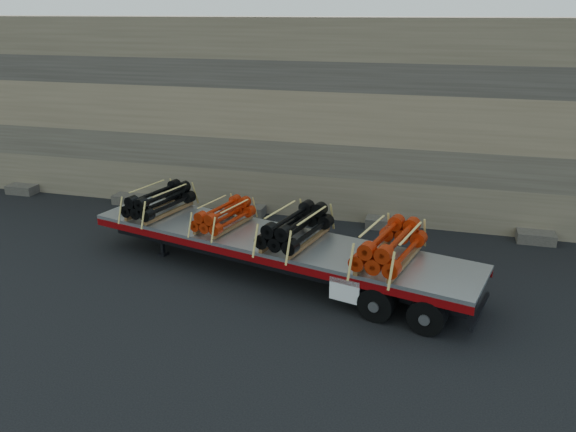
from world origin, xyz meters
name	(u,v)px	position (x,y,z in m)	size (l,w,h in m)	color
ground	(295,279)	(0.00, 0.00, 0.00)	(120.00, 120.00, 0.00)	black
rock_wall	(339,117)	(0.00, 6.50, 3.50)	(44.00, 3.00, 7.00)	#7A6B54
trailer	(274,256)	(-0.64, 0.11, 0.58)	(11.60, 2.23, 1.16)	#BABDC3
bundle_front	(159,201)	(-4.70, 1.10, 1.56)	(1.12, 2.25, 0.80)	black
bundle_midfront	(224,216)	(-2.30, 0.51, 1.51)	(0.99, 1.98, 0.70)	#AB2409
bundle_midrear	(296,228)	(0.05, -0.06, 1.59)	(1.20, 2.40, 0.85)	black
bundle_rear	(390,247)	(2.68, -0.71, 1.60)	(1.23, 2.46, 0.87)	#AB2409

